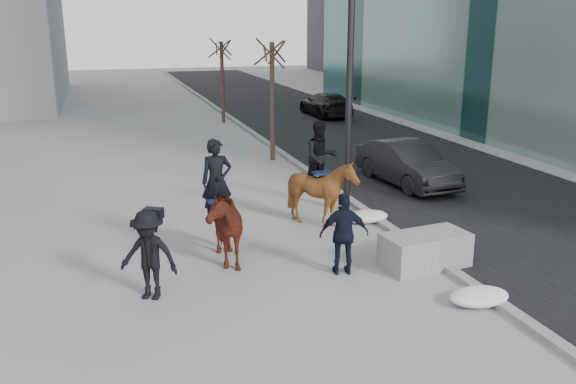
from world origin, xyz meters
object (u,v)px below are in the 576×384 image
object	(u,v)px
car_near	(407,163)
mounted_right	(322,185)
planter	(425,250)
mounted_left	(219,217)

from	to	relation	value
car_near	mounted_right	size ratio (longest dim) A/B	1.57
planter	mounted_right	xyz separation A→B (m)	(-1.16, 3.30, 0.72)
mounted_left	mounted_right	distance (m)	3.44
planter	mounted_left	distance (m)	4.53
planter	mounted_left	bearing A→B (deg)	158.43
car_near	planter	bearing A→B (deg)	-119.38
mounted_left	mounted_right	xyz separation A→B (m)	(3.02, 1.65, 0.08)
car_near	mounted_left	xyz separation A→B (m)	(-7.07, -4.67, 0.31)
planter	mounted_right	size ratio (longest dim) A/B	0.69
car_near	mounted_right	distance (m)	5.07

